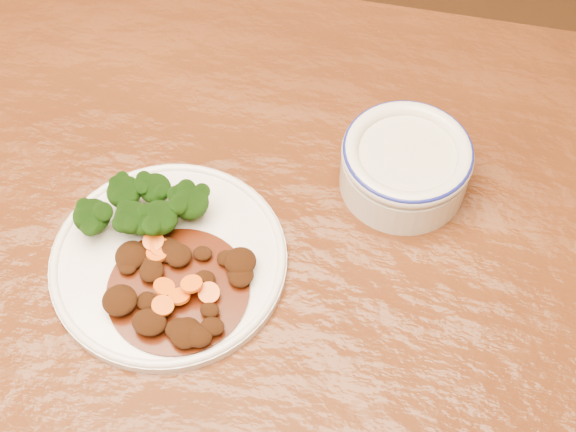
# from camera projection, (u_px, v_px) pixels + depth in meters

# --- Properties ---
(dining_table) EXTENTS (1.51, 0.92, 0.75)m
(dining_table) POSITION_uv_depth(u_px,v_px,m) (130.00, 319.00, 0.85)
(dining_table) COLOR #53270E
(dining_table) RESTS_ON ground
(dinner_plate) EXTENTS (0.23, 0.23, 0.01)m
(dinner_plate) POSITION_uv_depth(u_px,v_px,m) (169.00, 260.00, 0.79)
(dinner_plate) COLOR white
(dinner_plate) RESTS_ON dining_table
(broccoli_florets) EXTENTS (0.13, 0.08, 0.04)m
(broccoli_florets) POSITION_uv_depth(u_px,v_px,m) (147.00, 206.00, 0.79)
(broccoli_florets) COLOR olive
(broccoli_florets) RESTS_ON dinner_plate
(mince_stew) EXTENTS (0.14, 0.14, 0.02)m
(mince_stew) POSITION_uv_depth(u_px,v_px,m) (173.00, 286.00, 0.76)
(mince_stew) COLOR #421107
(mince_stew) RESTS_ON dinner_plate
(dip_bowl) EXTENTS (0.13, 0.13, 0.06)m
(dip_bowl) POSITION_uv_depth(u_px,v_px,m) (405.00, 164.00, 0.82)
(dip_bowl) COLOR beige
(dip_bowl) RESTS_ON dining_table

